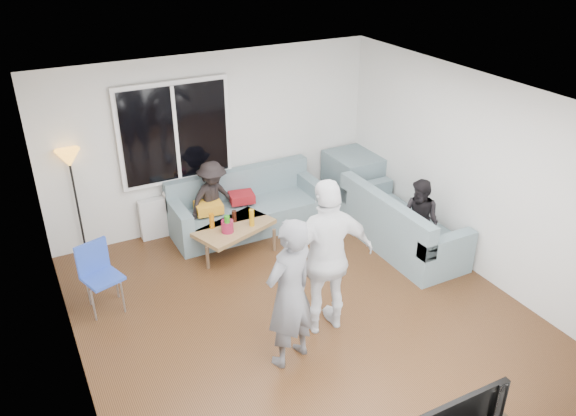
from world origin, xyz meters
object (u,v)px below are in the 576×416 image
side_chair (103,279)px  floor_lamp (77,204)px  player_right (328,258)px  spectator_back (213,200)px  coffee_table (235,238)px  player_left (290,294)px  sofa_back_section (247,203)px  sofa_right_section (403,220)px  spectator_right (420,221)px

side_chair → floor_lamp: size_ratio=0.55×
player_right → spectator_back: size_ratio=1.58×
coffee_table → floor_lamp: floor_lamp is taller
side_chair → spectator_back: 2.11m
player_left → player_right: (0.63, 0.30, 0.08)m
sofa_back_section → side_chair: bearing=-155.9°
sofa_right_section → side_chair: bearing=83.5°
sofa_back_section → sofa_right_section: same height
side_chair → spectator_back: bearing=12.5°
coffee_table → side_chair: side_chair is taller
side_chair → player_right: size_ratio=0.46×
player_left → player_right: 0.70m
coffee_table → spectator_back: bearing=99.2°
sofa_back_section → spectator_back: size_ratio=1.95×
sofa_right_section → player_right: size_ratio=1.08×
side_chair → player_left: size_ratio=0.51×
side_chair → spectator_right: bearing=-29.4°
sofa_back_section → side_chair: side_chair is taller
sofa_right_section → coffee_table: size_ratio=1.82×
side_chair → player_left: player_left is taller
spectator_back → player_left: bearing=-108.4°
coffee_table → spectator_back: (-0.09, 0.55, 0.39)m
sofa_back_section → player_left: 2.98m
side_chair → player_left: (1.56, -1.80, 0.42)m
sofa_back_section → spectator_right: 2.54m
sofa_back_section → player_right: 2.60m
coffee_table → spectator_right: spectator_right is taller
sofa_back_section → player_left: player_left is taller
player_left → spectator_right: (2.51, 1.00, -0.27)m
floor_lamp → sofa_back_section: bearing=-9.3°
coffee_table → floor_lamp: bearing=154.5°
spectator_back → floor_lamp: bearing=155.5°
coffee_table → player_right: size_ratio=0.59×
sofa_back_section → player_right: size_ratio=1.24×
floor_lamp → spectator_back: size_ratio=1.32×
spectator_back → side_chair: bearing=-162.7°
coffee_table → spectator_back: size_ratio=0.93×
floor_lamp → player_left: player_left is taller
floor_lamp → spectator_right: floor_lamp is taller
sofa_back_section → player_left: size_ratio=1.35×
player_left → player_right: player_right is taller
side_chair → player_left: 2.42m
sofa_right_section → side_chair: side_chair is taller
coffee_table → side_chair: bearing=-164.7°
sofa_back_section → side_chair: 2.56m
spectator_back → sofa_back_section: bearing=-16.6°
player_left → spectator_back: (0.25, 2.87, -0.26)m
sofa_back_section → sofa_right_section: (1.73, -1.51, 0.00)m
coffee_table → side_chair: size_ratio=1.28×
player_left → spectator_right: bearing=-176.2°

